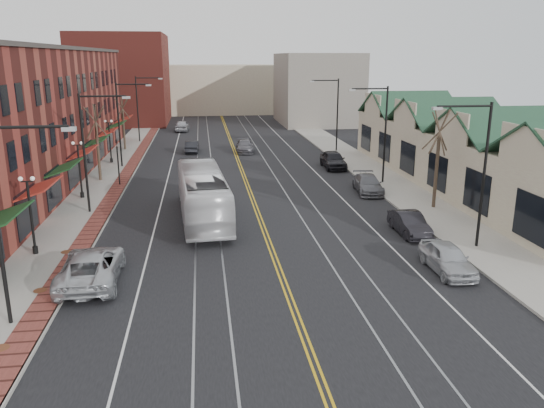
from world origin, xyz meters
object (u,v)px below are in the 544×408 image
object	(u,v)px
parked_suv	(91,266)
parked_car_a	(447,258)
transit_bus	(203,195)
parked_car_d	(333,160)
parked_car_b	(410,224)
parked_car_c	(368,184)

from	to	relation	value
parked_suv	parked_car_a	xyz separation A→B (m)	(17.40, -0.99, -0.09)
transit_bus	parked_suv	xyz separation A→B (m)	(-5.35, -9.75, -0.85)
transit_bus	parked_suv	world-z (taller)	transit_bus
parked_car_d	parked_suv	bearing A→B (deg)	-124.80
parked_car_b	parked_suv	bearing A→B (deg)	-164.63
parked_suv	parked_car_d	size ratio (longest dim) A/B	1.19
parked_car_c	parked_car_b	bearing A→B (deg)	-87.09
parked_car_b	parked_car_c	xyz separation A→B (m)	(0.64, 10.30, 0.01)
transit_bus	parked_car_a	world-z (taller)	transit_bus
transit_bus	parked_car_d	size ratio (longest dim) A/B	2.44
transit_bus	parked_car_a	bearing A→B (deg)	134.41
parked_car_b	parked_car_c	size ratio (longest dim) A/B	0.86
parked_car_c	parked_suv	bearing A→B (deg)	-134.04
parked_suv	parked_car_d	distance (m)	30.75
parked_suv	parked_car_a	bearing A→B (deg)	175.03
transit_bus	parked_car_a	size ratio (longest dim) A/B	2.83
parked_suv	parked_car_a	size ratio (longest dim) A/B	1.38
parked_car_b	parked_car_c	distance (m)	10.32
parked_car_c	parked_car_d	xyz separation A→B (m)	(-0.40, 9.78, 0.14)
parked_car_c	parked_car_d	size ratio (longest dim) A/B	0.97
parked_car_b	parked_car_d	world-z (taller)	parked_car_d
parked_car_a	parked_car_c	xyz separation A→B (m)	(0.98, 16.15, -0.03)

